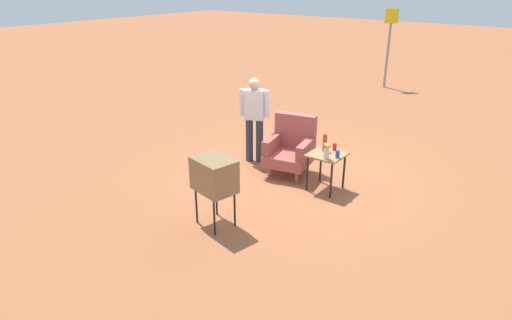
{
  "coord_description": "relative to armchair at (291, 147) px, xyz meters",
  "views": [
    {
      "loc": [
        3.89,
        -6.34,
        3.36
      ],
      "look_at": [
        -0.05,
        -1.17,
        0.65
      ],
      "focal_mm": 31.05,
      "sensor_mm": 36.0,
      "label": 1
    }
  ],
  "objects": [
    {
      "name": "person_standing",
      "position": [
        -0.86,
        0.04,
        0.44
      ],
      "size": [
        0.53,
        0.35,
        1.64
      ],
      "color": "#2D3347",
      "rests_on": "ground"
    },
    {
      "name": "soda_can_red",
      "position": [
        0.87,
        -0.0,
        0.21
      ],
      "size": [
        0.07,
        0.07,
        0.12
      ],
      "primitive_type": "cylinder",
      "color": "red",
      "rests_on": "side_table"
    },
    {
      "name": "flower_vase",
      "position": [
        0.95,
        -0.43,
        0.3
      ],
      "size": [
        0.15,
        0.1,
        0.27
      ],
      "color": "silver",
      "rests_on": "side_table"
    },
    {
      "name": "road_sign",
      "position": [
        -1.3,
        7.56,
        0.88
      ],
      "size": [
        0.33,
        0.33,
        2.44
      ],
      "color": "gray",
      "rests_on": "ground"
    },
    {
      "name": "tv_on_stand",
      "position": [
        0.16,
        -2.2,
        0.28
      ],
      "size": [
        0.68,
        0.55,
        1.03
      ],
      "color": "black",
      "rests_on": "ground"
    },
    {
      "name": "side_table",
      "position": [
        0.85,
        -0.23,
        0.05
      ],
      "size": [
        0.56,
        0.56,
        0.65
      ],
      "color": "black",
      "rests_on": "ground"
    },
    {
      "name": "soda_can_blue",
      "position": [
        1.07,
        -0.27,
        0.21
      ],
      "size": [
        0.07,
        0.07,
        0.12
      ],
      "primitive_type": "cylinder",
      "color": "blue",
      "rests_on": "side_table"
    },
    {
      "name": "bottle_tall_amber",
      "position": [
        0.76,
        -0.14,
        0.3
      ],
      "size": [
        0.07,
        0.07,
        0.3
      ],
      "primitive_type": "cylinder",
      "color": "brown",
      "rests_on": "side_table"
    },
    {
      "name": "ground_plane",
      "position": [
        0.14,
        0.02,
        -0.5
      ],
      "size": [
        60.0,
        60.0,
        0.0
      ],
      "primitive_type": "plane",
      "color": "#A05B38"
    },
    {
      "name": "armchair",
      "position": [
        0.0,
        0.0,
        0.0
      ],
      "size": [
        0.91,
        0.92,
        1.06
      ],
      "color": "#937047",
      "rests_on": "ground"
    }
  ]
}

